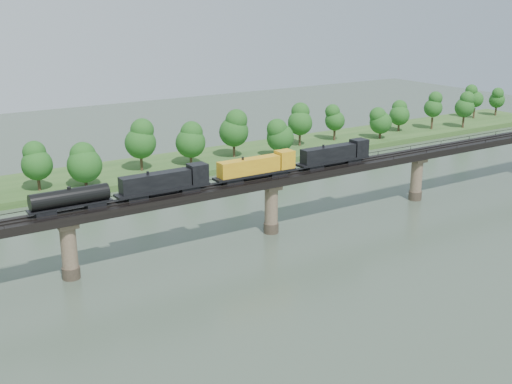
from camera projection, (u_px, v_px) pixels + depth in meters
ground at (375, 288)px, 103.04m from camera, size 400.00×400.00×0.00m
far_bank at (156, 169)px, 171.25m from camera, size 300.00×24.00×1.60m
bridge at (271, 206)px, 125.61m from camera, size 236.00×30.00×11.50m
bridge_superstructure at (271, 175)px, 123.76m from camera, size 220.00×4.90×0.75m
far_treeline at (132, 146)px, 161.07m from camera, size 289.06×17.54×13.60m
freight_train at (227, 173)px, 118.04m from camera, size 69.86×2.72×4.81m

